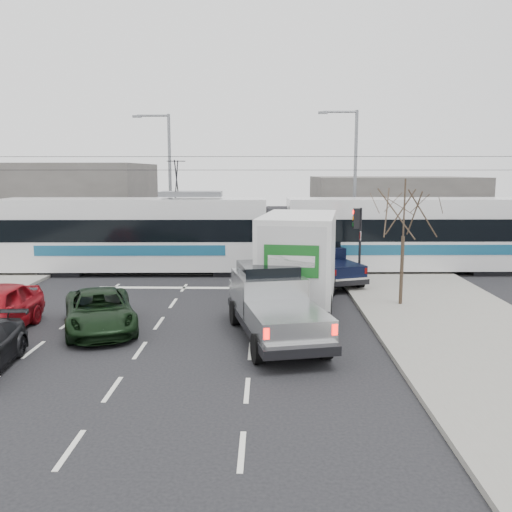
{
  "coord_description": "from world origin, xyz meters",
  "views": [
    {
      "loc": [
        2.17,
        -18.9,
        5.45
      ],
      "look_at": [
        1.73,
        4.3,
        1.8
      ],
      "focal_mm": 38.0,
      "sensor_mm": 36.0,
      "label": 1
    }
  ],
  "objects_px": {
    "street_lamp_near": "(352,177)",
    "navy_pickup": "(326,263)",
    "bare_tree": "(404,214)",
    "silver_pickup": "(273,302)",
    "green_car": "(100,311)",
    "street_lamp_far": "(167,176)",
    "box_truck": "(300,262)",
    "traffic_signal": "(358,229)",
    "tram": "(275,234)"
  },
  "relations": [
    {
      "from": "traffic_signal",
      "to": "street_lamp_far",
      "type": "height_order",
      "value": "street_lamp_far"
    },
    {
      "from": "street_lamp_near",
      "to": "box_truck",
      "type": "relative_size",
      "value": 1.13
    },
    {
      "from": "tram",
      "to": "silver_pickup",
      "type": "height_order",
      "value": "tram"
    },
    {
      "from": "tram",
      "to": "green_car",
      "type": "height_order",
      "value": "tram"
    },
    {
      "from": "bare_tree",
      "to": "traffic_signal",
      "type": "height_order",
      "value": "bare_tree"
    },
    {
      "from": "street_lamp_far",
      "to": "tram",
      "type": "distance_m",
      "value": 9.55
    },
    {
      "from": "silver_pickup",
      "to": "navy_pickup",
      "type": "height_order",
      "value": "silver_pickup"
    },
    {
      "from": "traffic_signal",
      "to": "tram",
      "type": "height_order",
      "value": "tram"
    },
    {
      "from": "green_car",
      "to": "navy_pickup",
      "type": "bearing_deg",
      "value": 23.37
    },
    {
      "from": "traffic_signal",
      "to": "green_car",
      "type": "xyz_separation_m",
      "value": [
        -10.05,
        -7.33,
        -2.06
      ]
    },
    {
      "from": "tram",
      "to": "navy_pickup",
      "type": "xyz_separation_m",
      "value": [
        2.43,
        -2.78,
        -1.12
      ]
    },
    {
      "from": "tram",
      "to": "street_lamp_far",
      "type": "bearing_deg",
      "value": 137.23
    },
    {
      "from": "silver_pickup",
      "to": "green_car",
      "type": "relative_size",
      "value": 1.37
    },
    {
      "from": "silver_pickup",
      "to": "navy_pickup",
      "type": "xyz_separation_m",
      "value": [
        2.71,
        8.76,
        -0.15
      ]
    },
    {
      "from": "bare_tree",
      "to": "navy_pickup",
      "type": "height_order",
      "value": "bare_tree"
    },
    {
      "from": "silver_pickup",
      "to": "traffic_signal",
      "type": "bearing_deg",
      "value": 50.39
    },
    {
      "from": "traffic_signal",
      "to": "street_lamp_far",
      "type": "distance_m",
      "value": 14.47
    },
    {
      "from": "street_lamp_far",
      "to": "navy_pickup",
      "type": "relative_size",
      "value": 1.76
    },
    {
      "from": "box_truck",
      "to": "navy_pickup",
      "type": "relative_size",
      "value": 1.56
    },
    {
      "from": "street_lamp_far",
      "to": "silver_pickup",
      "type": "xyz_separation_m",
      "value": [
        6.58,
        -17.46,
        -3.96
      ]
    },
    {
      "from": "bare_tree",
      "to": "navy_pickup",
      "type": "relative_size",
      "value": 0.98
    },
    {
      "from": "traffic_signal",
      "to": "street_lamp_near",
      "type": "distance_m",
      "value": 7.91
    },
    {
      "from": "street_lamp_far",
      "to": "navy_pickup",
      "type": "xyz_separation_m",
      "value": [
        9.29,
        -8.71,
        -4.11
      ]
    },
    {
      "from": "street_lamp_far",
      "to": "street_lamp_near",
      "type": "bearing_deg",
      "value": -9.87
    },
    {
      "from": "navy_pickup",
      "to": "silver_pickup",
      "type": "bearing_deg",
      "value": -126.66
    },
    {
      "from": "box_truck",
      "to": "navy_pickup",
      "type": "bearing_deg",
      "value": 81.5
    },
    {
      "from": "bare_tree",
      "to": "green_car",
      "type": "bearing_deg",
      "value": -163.39
    },
    {
      "from": "tram",
      "to": "box_truck",
      "type": "height_order",
      "value": "tram"
    },
    {
      "from": "street_lamp_far",
      "to": "green_car",
      "type": "xyz_separation_m",
      "value": [
        0.61,
        -16.83,
        -4.43
      ]
    },
    {
      "from": "silver_pickup",
      "to": "box_truck",
      "type": "relative_size",
      "value": 0.84
    },
    {
      "from": "bare_tree",
      "to": "traffic_signal",
      "type": "xyz_separation_m",
      "value": [
        -1.13,
        4.0,
        -1.05
      ]
    },
    {
      "from": "street_lamp_far",
      "to": "green_car",
      "type": "bearing_deg",
      "value": -87.94
    },
    {
      "from": "navy_pickup",
      "to": "tram",
      "type": "bearing_deg",
      "value": 111.72
    },
    {
      "from": "tram",
      "to": "green_car",
      "type": "bearing_deg",
      "value": -121.73
    },
    {
      "from": "bare_tree",
      "to": "silver_pickup",
      "type": "distance_m",
      "value": 7.05
    },
    {
      "from": "box_truck",
      "to": "green_car",
      "type": "height_order",
      "value": "box_truck"
    },
    {
      "from": "street_lamp_far",
      "to": "silver_pickup",
      "type": "height_order",
      "value": "street_lamp_far"
    },
    {
      "from": "traffic_signal",
      "to": "green_car",
      "type": "height_order",
      "value": "traffic_signal"
    },
    {
      "from": "silver_pickup",
      "to": "navy_pickup",
      "type": "bearing_deg",
      "value": 60.33
    },
    {
      "from": "street_lamp_far",
      "to": "tram",
      "type": "height_order",
      "value": "street_lamp_far"
    },
    {
      "from": "bare_tree",
      "to": "tram",
      "type": "relative_size",
      "value": 0.17
    },
    {
      "from": "street_lamp_far",
      "to": "green_car",
      "type": "relative_size",
      "value": 1.84
    },
    {
      "from": "tram",
      "to": "traffic_signal",
      "type": "bearing_deg",
      "value": -45.13
    },
    {
      "from": "box_truck",
      "to": "green_car",
      "type": "distance_m",
      "value": 7.78
    },
    {
      "from": "street_lamp_near",
      "to": "street_lamp_far",
      "type": "relative_size",
      "value": 1.0
    },
    {
      "from": "street_lamp_far",
      "to": "box_truck",
      "type": "height_order",
      "value": "street_lamp_far"
    },
    {
      "from": "box_truck",
      "to": "navy_pickup",
      "type": "distance_m",
      "value": 5.47
    },
    {
      "from": "street_lamp_far",
      "to": "navy_pickup",
      "type": "distance_m",
      "value": 13.38
    },
    {
      "from": "street_lamp_near",
      "to": "navy_pickup",
      "type": "relative_size",
      "value": 1.76
    },
    {
      "from": "street_lamp_far",
      "to": "box_truck",
      "type": "distance_m",
      "value": 16.17
    }
  ]
}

